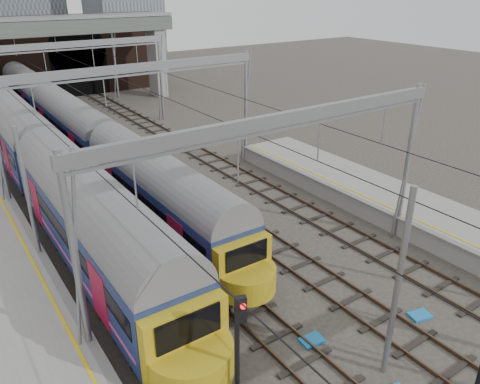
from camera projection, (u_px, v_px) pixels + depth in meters
tracks at (197, 224)px, 25.95m from camera, size 14.40×80.00×0.22m
overhead_line at (140, 87)px, 28.15m from camera, size 16.80×80.00×8.00m
retaining_wall at (44, 60)px, 52.68m from camera, size 28.00×2.75×9.00m
overbridge at (39, 38)px, 46.29m from camera, size 28.00×3.00×9.25m
train_main at (48, 106)px, 40.99m from camera, size 2.61×60.45×4.56m
train_second at (15, 131)px, 33.43m from camera, size 2.97×51.40×5.05m
signal_near_left at (238, 343)px, 13.29m from camera, size 0.37×0.46×4.59m
equip_cover_a at (312, 340)px, 17.51m from camera, size 0.93×0.69×0.10m
equip_cover_c at (420, 315)px, 18.82m from camera, size 0.96×0.78×0.10m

